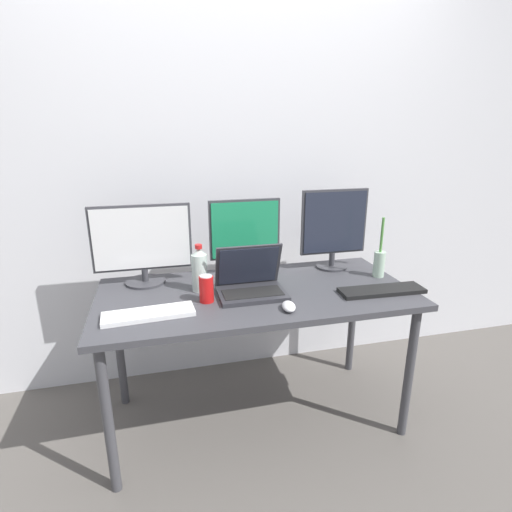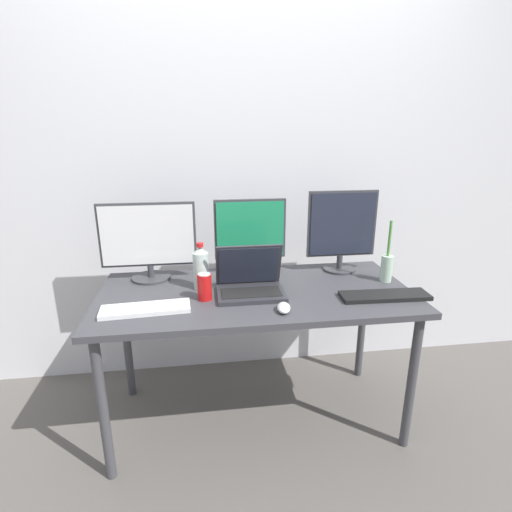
{
  "view_description": "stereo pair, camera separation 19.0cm",
  "coord_description": "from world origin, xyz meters",
  "px_view_note": "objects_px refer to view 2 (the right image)",
  "views": [
    {
      "loc": [
        -0.44,
        -1.75,
        1.5
      ],
      "look_at": [
        0.0,
        0.0,
        0.92
      ],
      "focal_mm": 28.0,
      "sensor_mm": 36.0,
      "label": 1
    },
    {
      "loc": [
        -0.25,
        -1.79,
        1.5
      ],
      "look_at": [
        0.0,
        0.0,
        0.92
      ],
      "focal_mm": 28.0,
      "sensor_mm": 36.0,
      "label": 2
    }
  ],
  "objects_px": {
    "keyboard_main": "(385,296)",
    "keyboard_aux": "(146,309)",
    "monitor_right": "(342,229)",
    "laptop_silver": "(250,282)",
    "monitor_left": "(148,240)",
    "water_bottle": "(201,268)",
    "mouse_by_keyboard": "(284,308)",
    "soda_can_near_keyboard": "(205,287)",
    "monitor_center": "(250,235)",
    "bamboo_vase": "(387,267)",
    "work_desk": "(256,304)"
  },
  "relations": [
    {
      "from": "keyboard_aux",
      "to": "soda_can_near_keyboard",
      "type": "bearing_deg",
      "value": 15.62
    },
    {
      "from": "monitor_right",
      "to": "keyboard_aux",
      "type": "xyz_separation_m",
      "value": [
        -1.01,
        -0.39,
        -0.23
      ]
    },
    {
      "from": "keyboard_main",
      "to": "mouse_by_keyboard",
      "type": "relative_size",
      "value": 4.09
    },
    {
      "from": "monitor_center",
      "to": "mouse_by_keyboard",
      "type": "bearing_deg",
      "value": -80.86
    },
    {
      "from": "water_bottle",
      "to": "laptop_silver",
      "type": "bearing_deg",
      "value": -21.95
    },
    {
      "from": "work_desk",
      "to": "keyboard_main",
      "type": "xyz_separation_m",
      "value": [
        0.59,
        -0.16,
        0.08
      ]
    },
    {
      "from": "laptop_silver",
      "to": "mouse_by_keyboard",
      "type": "bearing_deg",
      "value": -61.61
    },
    {
      "from": "work_desk",
      "to": "monitor_left",
      "type": "bearing_deg",
      "value": 155.21
    },
    {
      "from": "bamboo_vase",
      "to": "keyboard_main",
      "type": "bearing_deg",
      "value": -115.85
    },
    {
      "from": "work_desk",
      "to": "bamboo_vase",
      "type": "relative_size",
      "value": 4.71
    },
    {
      "from": "keyboard_main",
      "to": "water_bottle",
      "type": "distance_m",
      "value": 0.89
    },
    {
      "from": "keyboard_main",
      "to": "keyboard_aux",
      "type": "relative_size",
      "value": 1.09
    },
    {
      "from": "work_desk",
      "to": "mouse_by_keyboard",
      "type": "distance_m",
      "value": 0.27
    },
    {
      "from": "laptop_silver",
      "to": "monitor_left",
      "type": "bearing_deg",
      "value": 152.04
    },
    {
      "from": "laptop_silver",
      "to": "soda_can_near_keyboard",
      "type": "xyz_separation_m",
      "value": [
        -0.22,
        -0.05,
        0.01
      ]
    },
    {
      "from": "work_desk",
      "to": "monitor_right",
      "type": "xyz_separation_m",
      "value": [
        0.5,
        0.23,
        0.31
      ]
    },
    {
      "from": "monitor_center",
      "to": "laptop_silver",
      "type": "height_order",
      "value": "monitor_center"
    },
    {
      "from": "monitor_center",
      "to": "mouse_by_keyboard",
      "type": "relative_size",
      "value": 3.98
    },
    {
      "from": "laptop_silver",
      "to": "bamboo_vase",
      "type": "relative_size",
      "value": 0.99
    },
    {
      "from": "laptop_silver",
      "to": "bamboo_vase",
      "type": "height_order",
      "value": "bamboo_vase"
    },
    {
      "from": "soda_can_near_keyboard",
      "to": "monitor_right",
      "type": "bearing_deg",
      "value": 21.64
    },
    {
      "from": "work_desk",
      "to": "bamboo_vase",
      "type": "height_order",
      "value": "bamboo_vase"
    },
    {
      "from": "work_desk",
      "to": "laptop_silver",
      "type": "height_order",
      "value": "laptop_silver"
    },
    {
      "from": "mouse_by_keyboard",
      "to": "soda_can_near_keyboard",
      "type": "bearing_deg",
      "value": 161.18
    },
    {
      "from": "monitor_center",
      "to": "water_bottle",
      "type": "distance_m",
      "value": 0.35
    },
    {
      "from": "monitor_right",
      "to": "mouse_by_keyboard",
      "type": "distance_m",
      "value": 0.67
    },
    {
      "from": "keyboard_main",
      "to": "bamboo_vase",
      "type": "bearing_deg",
      "value": 66.17
    },
    {
      "from": "monitor_center",
      "to": "laptop_silver",
      "type": "xyz_separation_m",
      "value": [
        -0.04,
        -0.29,
        -0.16
      ]
    },
    {
      "from": "soda_can_near_keyboard",
      "to": "bamboo_vase",
      "type": "bearing_deg",
      "value": 6.41
    },
    {
      "from": "monitor_center",
      "to": "keyboard_main",
      "type": "xyz_separation_m",
      "value": [
        0.58,
        -0.43,
        -0.2
      ]
    },
    {
      "from": "laptop_silver",
      "to": "mouse_by_keyboard",
      "type": "xyz_separation_m",
      "value": [
        0.12,
        -0.22,
        -0.04
      ]
    },
    {
      "from": "monitor_left",
      "to": "bamboo_vase",
      "type": "relative_size",
      "value": 1.52
    },
    {
      "from": "bamboo_vase",
      "to": "monitor_center",
      "type": "bearing_deg",
      "value": 161.39
    },
    {
      "from": "monitor_center",
      "to": "water_bottle",
      "type": "height_order",
      "value": "monitor_center"
    },
    {
      "from": "mouse_by_keyboard",
      "to": "bamboo_vase",
      "type": "xyz_separation_m",
      "value": [
        0.6,
        0.28,
        0.06
      ]
    },
    {
      "from": "monitor_right",
      "to": "keyboard_aux",
      "type": "relative_size",
      "value": 1.17
    },
    {
      "from": "monitor_right",
      "to": "mouse_by_keyboard",
      "type": "height_order",
      "value": "monitor_right"
    },
    {
      "from": "soda_can_near_keyboard",
      "to": "water_bottle",
      "type": "bearing_deg",
      "value": 95.89
    },
    {
      "from": "monitor_left",
      "to": "mouse_by_keyboard",
      "type": "xyz_separation_m",
      "value": [
        0.61,
        -0.48,
        -0.2
      ]
    },
    {
      "from": "keyboard_main",
      "to": "keyboard_aux",
      "type": "xyz_separation_m",
      "value": [
        -1.1,
        0.01,
        0.0
      ]
    },
    {
      "from": "work_desk",
      "to": "keyboard_aux",
      "type": "distance_m",
      "value": 0.54
    },
    {
      "from": "work_desk",
      "to": "monitor_center",
      "type": "height_order",
      "value": "monitor_center"
    },
    {
      "from": "mouse_by_keyboard",
      "to": "soda_can_near_keyboard",
      "type": "xyz_separation_m",
      "value": [
        -0.34,
        0.18,
        0.05
      ]
    },
    {
      "from": "bamboo_vase",
      "to": "monitor_left",
      "type": "bearing_deg",
      "value": 170.53
    },
    {
      "from": "mouse_by_keyboard",
      "to": "water_bottle",
      "type": "xyz_separation_m",
      "value": [
        -0.35,
        0.32,
        0.09
      ]
    },
    {
      "from": "monitor_center",
      "to": "keyboard_main",
      "type": "height_order",
      "value": "monitor_center"
    },
    {
      "from": "water_bottle",
      "to": "monitor_left",
      "type": "bearing_deg",
      "value": 147.25
    },
    {
      "from": "work_desk",
      "to": "bamboo_vase",
      "type": "bearing_deg",
      "value": 3.39
    },
    {
      "from": "work_desk",
      "to": "soda_can_near_keyboard",
      "type": "height_order",
      "value": "soda_can_near_keyboard"
    },
    {
      "from": "keyboard_main",
      "to": "water_bottle",
      "type": "relative_size",
      "value": 1.78
    }
  ]
}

